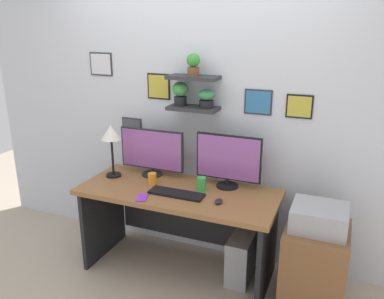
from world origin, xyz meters
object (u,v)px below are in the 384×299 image
keyboard (176,194)px  computer_mouse (219,201)px  pen_cup (152,179)px  water_cup (201,184)px  drawer_cabinet (314,268)px  desk (181,211)px  computer_tower_right (242,256)px  desk_lamp (111,137)px  printer (319,218)px  cell_phone (142,198)px  monitor_right (228,160)px  monitor_left (152,152)px

keyboard → computer_mouse: 0.35m
pen_cup → water_cup: bearing=6.3°
pen_cup → drawer_cabinet: 1.42m
desk → computer_tower_right: 0.63m
desk_lamp → printer: size_ratio=1.21×
desk_lamp → cell_phone: bearing=-34.0°
monitor_right → computer_tower_right: monitor_right is taller
computer_mouse → cell_phone: (-0.57, -0.14, -0.01)m
desk_lamp → desk: bearing=-0.3°
pen_cup → monitor_left: bearing=117.5°
desk_lamp → printer: 1.78m
desk → printer: printer is taller
monitor_right → monitor_left: bearing=180.0°
water_cup → printer: water_cup is taller
desk → water_cup: water_cup is taller
monitor_left → water_cup: (0.52, -0.15, -0.16)m
keyboard → pen_cup: pen_cup is taller
keyboard → computer_tower_right: bearing=22.8°
desk → computer_tower_right: size_ratio=4.02×
monitor_right → printer: monitor_right is taller
monitor_right → desk_lamp: size_ratio=1.17×
keyboard → desk_lamp: (-0.67, 0.15, 0.35)m
monitor_right → printer: 0.82m
monitor_right → drawer_cabinet: 1.02m
desk_lamp → water_cup: size_ratio=4.18×
pen_cup → keyboard: bearing=-22.3°
monitor_right → computer_tower_right: bearing=-31.0°
monitor_left → desk_lamp: bearing=-152.1°
keyboard → pen_cup: 0.30m
keyboard → water_cup: size_ratio=4.00×
monitor_right → cell_phone: size_ratio=3.85×
cell_phone → water_cup: size_ratio=1.27×
computer_mouse → computer_tower_right: size_ratio=0.22×
monitor_left → monitor_right: monitor_right is taller
water_cup → printer: bearing=-5.5°
computer_mouse → water_cup: water_cup is taller
computer_tower_right → keyboard: bearing=-157.2°
desk → computer_mouse: 0.47m
water_cup → computer_tower_right: size_ratio=0.27×
keyboard → computer_mouse: (0.35, -0.02, 0.01)m
computer_mouse → water_cup: 0.27m
printer → drawer_cabinet: bearing=90.0°
monitor_left → keyboard: monitor_left is taller
computer_mouse → pen_cup: pen_cup is taller
computer_mouse → monitor_left: bearing=155.7°
computer_mouse → cell_phone: 0.59m
monitor_left → cell_phone: size_ratio=4.22×
computer_mouse → pen_cup: (-0.62, 0.13, 0.04)m
desk → water_cup: bearing=3.2°
desk_lamp → monitor_right: bearing=9.1°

